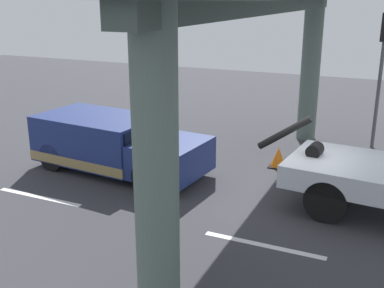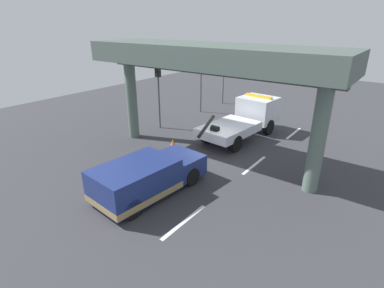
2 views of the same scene
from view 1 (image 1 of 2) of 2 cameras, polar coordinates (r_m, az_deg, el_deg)
ground_plane at (r=12.53m, az=11.87°, el=-6.75°), size 60.00×40.00×0.10m
lane_stripe_west at (r=13.00m, az=-17.85°, el=-6.07°), size 2.60×0.16×0.01m
lane_stripe_mid at (r=10.27m, az=8.58°, el=-11.92°), size 2.60×0.16×0.01m
towed_van_green at (r=14.24m, az=-9.43°, el=-0.04°), size 5.37×2.62×1.58m
traffic_light_near at (r=16.82m, az=22.03°, el=10.24°), size 0.39×0.32×4.47m
traffic_cone_orange at (r=14.62m, az=10.33°, el=-1.62°), size 0.53×0.53×0.63m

